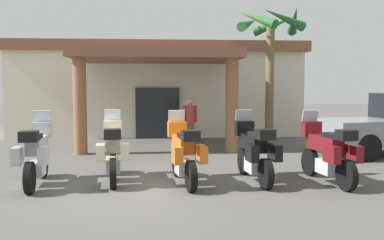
# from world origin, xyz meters

# --- Properties ---
(ground_plane) EXTENTS (80.00, 80.00, 0.00)m
(ground_plane) POSITION_xyz_m (0.00, 0.00, 0.00)
(ground_plane) COLOR #514F4C
(motel_building) EXTENTS (13.05, 10.88, 4.06)m
(motel_building) POSITION_xyz_m (-0.11, 11.22, 2.08)
(motel_building) COLOR silver
(motel_building) RESTS_ON ground_plane
(motorcycle_silver) EXTENTS (0.79, 2.21, 1.61)m
(motorcycle_silver) POSITION_xyz_m (-2.33, 0.19, 0.70)
(motorcycle_silver) COLOR black
(motorcycle_silver) RESTS_ON ground_plane
(motorcycle_cream) EXTENTS (0.81, 2.21, 1.61)m
(motorcycle_cream) POSITION_xyz_m (-0.71, 0.55, 0.70)
(motorcycle_cream) COLOR black
(motorcycle_cream) RESTS_ON ground_plane
(motorcycle_orange) EXTENTS (0.87, 2.20, 1.61)m
(motorcycle_orange) POSITION_xyz_m (0.92, 0.21, 0.70)
(motorcycle_orange) COLOR black
(motorcycle_orange) RESTS_ON ground_plane
(motorcycle_black) EXTENTS (0.81, 2.21, 1.61)m
(motorcycle_black) POSITION_xyz_m (2.54, 0.36, 0.70)
(motorcycle_black) COLOR black
(motorcycle_black) RESTS_ON ground_plane
(motorcycle_maroon) EXTENTS (0.87, 2.20, 1.61)m
(motorcycle_maroon) POSITION_xyz_m (4.16, 0.15, 0.70)
(motorcycle_maroon) COLOR black
(motorcycle_maroon) RESTS_ON ground_plane
(pedestrian) EXTENTS (0.50, 0.32, 1.77)m
(pedestrian) POSITION_xyz_m (1.23, 5.27, 1.03)
(pedestrian) COLOR brown
(pedestrian) RESTS_ON ground_plane
(palm_tree_near_portico) EXTENTS (2.52, 2.59, 5.05)m
(palm_tree_near_portico) POSITION_xyz_m (4.25, 6.37, 3.90)
(palm_tree_near_portico) COLOR brown
(palm_tree_near_portico) RESTS_ON ground_plane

